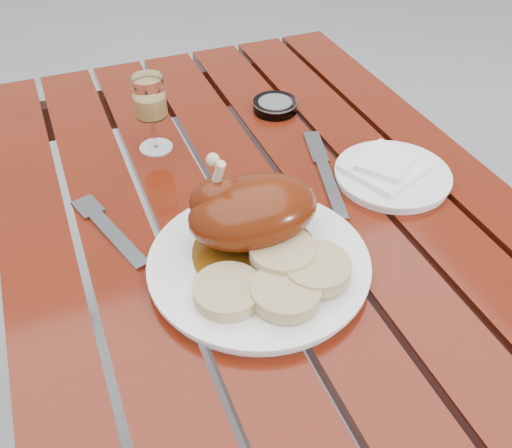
{
  "coord_description": "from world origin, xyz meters",
  "views": [
    {
      "loc": [
        -0.28,
        -0.64,
        1.32
      ],
      "look_at": [
        -0.04,
        -0.06,
        0.78
      ],
      "focal_mm": 40.0,
      "sensor_mm": 36.0,
      "label": 1
    }
  ],
  "objects_px": {
    "side_plate": "(392,176)",
    "table": "(263,351)",
    "dinner_plate": "(259,264)",
    "wine_glass": "(152,114)",
    "ashtray": "(275,106)"
  },
  "relations": [
    {
      "from": "wine_glass",
      "to": "table",
      "type": "bearing_deg",
      "value": -63.08
    },
    {
      "from": "dinner_plate",
      "to": "side_plate",
      "type": "distance_m",
      "value": 0.31
    },
    {
      "from": "dinner_plate",
      "to": "side_plate",
      "type": "xyz_separation_m",
      "value": [
        0.29,
        0.11,
        -0.0
      ]
    },
    {
      "from": "table",
      "to": "ashtray",
      "type": "distance_m",
      "value": 0.49
    },
    {
      "from": "table",
      "to": "ashtray",
      "type": "xyz_separation_m",
      "value": [
        0.14,
        0.27,
        0.39
      ]
    },
    {
      "from": "dinner_plate",
      "to": "ashtray",
      "type": "bearing_deg",
      "value": 63.66
    },
    {
      "from": "table",
      "to": "wine_glass",
      "type": "xyz_separation_m",
      "value": [
        -0.12,
        0.23,
        0.44
      ]
    },
    {
      "from": "table",
      "to": "wine_glass",
      "type": "height_order",
      "value": "wine_glass"
    },
    {
      "from": "wine_glass",
      "to": "side_plate",
      "type": "xyz_separation_m",
      "value": [
        0.35,
        -0.24,
        -0.06
      ]
    },
    {
      "from": "wine_glass",
      "to": "side_plate",
      "type": "relative_size",
      "value": 0.72
    },
    {
      "from": "dinner_plate",
      "to": "wine_glass",
      "type": "bearing_deg",
      "value": 99.0
    },
    {
      "from": "dinner_plate",
      "to": "table",
      "type": "bearing_deg",
      "value": 63.57
    },
    {
      "from": "wine_glass",
      "to": "side_plate",
      "type": "height_order",
      "value": "wine_glass"
    },
    {
      "from": "side_plate",
      "to": "table",
      "type": "bearing_deg",
      "value": 177.42
    },
    {
      "from": "wine_glass",
      "to": "ashtray",
      "type": "distance_m",
      "value": 0.26
    }
  ]
}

